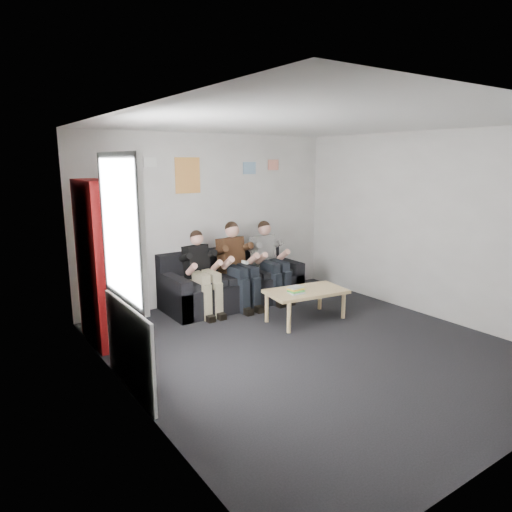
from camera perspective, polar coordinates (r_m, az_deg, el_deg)
The scene contains 14 objects.
room_shell at distance 5.46m, azimuth 7.14°, elevation 1.97°, with size 5.00×5.00×5.00m.
sofa at distance 7.40m, azimuth -3.07°, elevation -3.56°, with size 2.24×0.92×0.87m.
bookshelf at distance 5.99m, azimuth -19.05°, elevation -0.87°, with size 0.31×0.92×2.06m.
coffee_table at distance 6.62m, azimuth 6.25°, elevation -4.70°, with size 1.13×0.62×0.45m.
game_cases at distance 6.47m, azimuth 5.01°, elevation -4.27°, with size 0.27×0.25×0.07m.
person_left at distance 6.85m, azimuth -6.69°, elevation -2.08°, with size 0.36×0.78×1.26m.
person_middle at distance 7.14m, azimuth -2.25°, elevation -1.16°, with size 0.41×0.87×1.34m.
person_right at distance 7.49m, azimuth 1.79°, elevation -0.65°, with size 0.39×0.83×1.30m.
radiator at distance 4.86m, azimuth -14.73°, elevation -11.99°, with size 0.10×0.64×0.60m.
window at distance 4.60m, azimuth -16.04°, elevation -4.39°, with size 0.05×1.30×2.36m.
poster_large at distance 7.24m, azimuth -8.54°, elevation 9.94°, with size 0.42×0.01×0.55m, color #E1CB4F.
poster_blue at distance 7.82m, azimuth -0.84°, elevation 10.93°, with size 0.25×0.01×0.20m, color #3E97D4.
poster_pink at distance 8.10m, azimuth 2.17°, elevation 11.32°, with size 0.22×0.01×0.18m, color #D743A6.
poster_sign at distance 7.00m, azimuth -13.10°, elevation 11.34°, with size 0.20×0.01×0.14m, color white.
Camera 1 is at (-3.58, -4.02, 2.29)m, focal length 32.00 mm.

